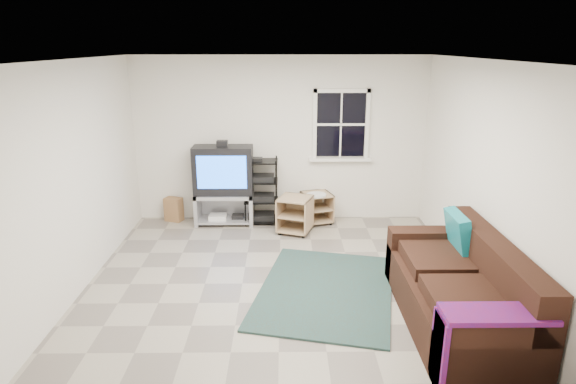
{
  "coord_description": "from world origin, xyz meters",
  "views": [
    {
      "loc": [
        0.05,
        -5.2,
        2.76
      ],
      "look_at": [
        0.1,
        0.4,
        1.03
      ],
      "focal_mm": 30.0,
      "sensor_mm": 36.0,
      "label": 1
    }
  ],
  "objects_px": {
    "side_table_left": "(296,213)",
    "side_table_right": "(316,205)",
    "tv_unit": "(224,179)",
    "av_rack": "(261,195)",
    "sofa": "(460,293)"
  },
  "relations": [
    {
      "from": "side_table_left",
      "to": "side_table_right",
      "type": "height_order",
      "value": "side_table_left"
    },
    {
      "from": "tv_unit",
      "to": "av_rack",
      "type": "height_order",
      "value": "tv_unit"
    },
    {
      "from": "side_table_right",
      "to": "sofa",
      "type": "distance_m",
      "value": 3.22
    },
    {
      "from": "av_rack",
      "to": "sofa",
      "type": "distance_m",
      "value": 3.66
    },
    {
      "from": "av_rack",
      "to": "side_table_left",
      "type": "xyz_separation_m",
      "value": [
        0.54,
        -0.4,
        -0.16
      ]
    },
    {
      "from": "side_table_right",
      "to": "sofa",
      "type": "relative_size",
      "value": 0.25
    },
    {
      "from": "side_table_left",
      "to": "sofa",
      "type": "xyz_separation_m",
      "value": [
        1.6,
        -2.57,
        0.06
      ]
    },
    {
      "from": "tv_unit",
      "to": "av_rack",
      "type": "xyz_separation_m",
      "value": [
        0.58,
        0.04,
        -0.28
      ]
    },
    {
      "from": "av_rack",
      "to": "side_table_right",
      "type": "relative_size",
      "value": 1.93
    },
    {
      "from": "av_rack",
      "to": "side_table_right",
      "type": "distance_m",
      "value": 0.9
    },
    {
      "from": "av_rack",
      "to": "sofa",
      "type": "height_order",
      "value": "av_rack"
    },
    {
      "from": "tv_unit",
      "to": "side_table_left",
      "type": "distance_m",
      "value": 1.26
    },
    {
      "from": "sofa",
      "to": "side_table_left",
      "type": "bearing_deg",
      "value": 121.92
    },
    {
      "from": "tv_unit",
      "to": "sofa",
      "type": "relative_size",
      "value": 0.62
    },
    {
      "from": "tv_unit",
      "to": "av_rack",
      "type": "distance_m",
      "value": 0.65
    }
  ]
}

